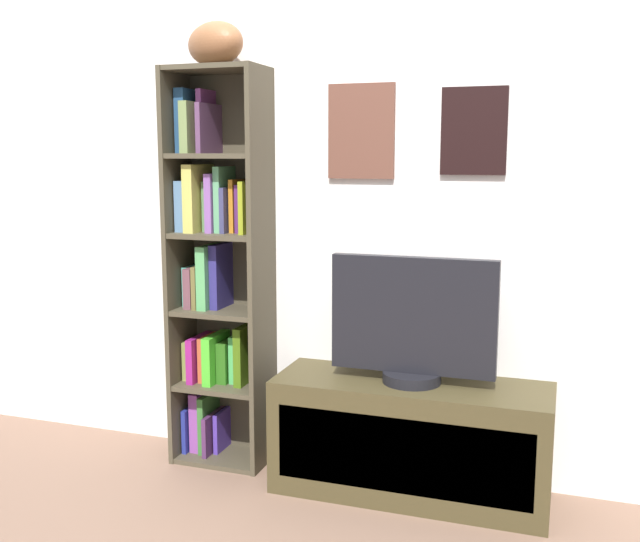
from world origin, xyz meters
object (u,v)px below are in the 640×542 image
football (215,44)px  television (413,322)px  tv_stand (410,438)px  bookshelf (217,272)px

football → television: size_ratio=0.48×
tv_stand → television: 0.45m
football → tv_stand: football is taller
tv_stand → television: bearing=90.0°
football → bookshelf: bearing=136.9°
television → football: bearing=175.9°
football → tv_stand: size_ratio=0.29×
football → television: (0.82, -0.06, -1.05)m
bookshelf → tv_stand: bookshelf is taller
bookshelf → television: bookshelf is taller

